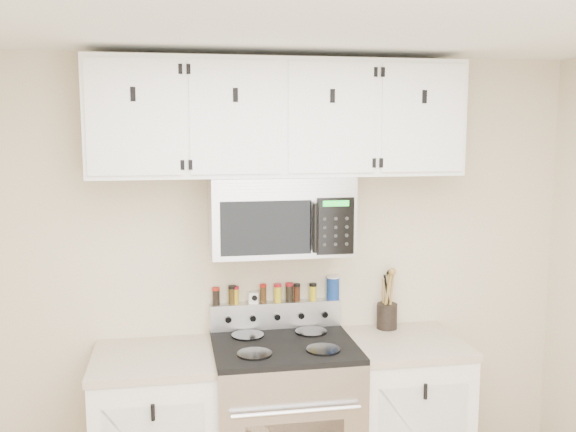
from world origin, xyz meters
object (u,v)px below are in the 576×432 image
at_px(range, 284,424).
at_px(utensil_crock, 387,314).
at_px(microwave, 280,215).
at_px(salt_canister, 333,288).

relative_size(range, utensil_crock, 3.14).
bearing_deg(microwave, utensil_crock, 9.11).
height_order(range, utensil_crock, utensil_crock).
bearing_deg(utensil_crock, microwave, -170.89).
bearing_deg(range, utensil_crock, 19.44).
distance_m(range, utensil_crock, 0.87).
xyz_separation_m(range, utensil_crock, (0.66, 0.23, 0.52)).
distance_m(range, microwave, 1.15).
bearing_deg(salt_canister, utensil_crock, -8.96).
xyz_separation_m(range, microwave, (0.00, 0.13, 1.14)).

